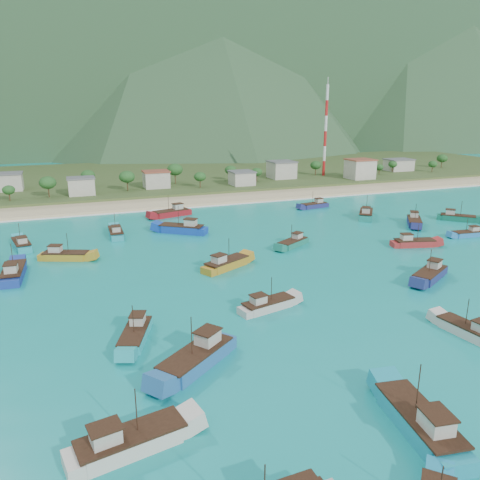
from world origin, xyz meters
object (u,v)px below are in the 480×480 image
object	(u,v)px
boat_19	(430,275)
boat_9	(468,234)
boat_16	(129,443)
boat_24	(14,273)
boat_0	(293,243)
boat_13	(226,265)
boat_27	(136,335)
boat_12	(172,213)
boat_10	(267,306)
boat_28	(414,243)
boat_3	(469,332)
radio_tower	(326,131)
boat_2	(197,359)
boat_7	(182,229)
boat_17	(314,206)
boat_30	(420,424)
boat_6	(366,215)
boat_21	(65,256)
boat_23	(414,222)
boat_18	(457,218)
boat_4	(22,245)
boat_5	(116,233)

from	to	relation	value
boat_19	boat_9	bearing A→B (deg)	-85.39
boat_16	boat_24	xyz separation A→B (m)	(-14.18, 55.36, 0.02)
boat_0	boat_24	xyz separation A→B (m)	(-59.67, -0.01, 0.22)
boat_13	boat_27	world-z (taller)	boat_13
boat_12	boat_10	bearing A→B (deg)	164.59
boat_13	boat_19	xyz separation A→B (m)	(34.30, -19.48, -0.01)
boat_13	boat_28	world-z (taller)	boat_13
boat_3	boat_19	world-z (taller)	boat_19
radio_tower	boat_27	world-z (taller)	radio_tower
boat_2	boat_7	size ratio (longest dim) A/B	1.00
boat_24	boat_17	bearing A→B (deg)	25.58
boat_7	boat_24	distance (m)	43.56
boat_9	boat_16	bearing A→B (deg)	123.13
boat_16	boat_30	size ratio (longest dim) A/B	0.91
boat_6	boat_21	world-z (taller)	boat_6
boat_3	boat_17	bearing A→B (deg)	67.41
boat_19	boat_16	bearing A→B (deg)	84.59
boat_6	boat_16	distance (m)	108.10
boat_3	boat_28	xyz separation A→B (m)	(23.15, 38.91, 0.04)
boat_30	boat_21	bearing A→B (deg)	123.38
boat_0	boat_28	distance (m)	28.28
boat_6	boat_23	bearing A→B (deg)	-20.71
boat_17	boat_13	bearing A→B (deg)	125.64
boat_7	boat_21	bearing A→B (deg)	149.43
boat_17	boat_24	world-z (taller)	boat_24
boat_6	boat_23	size ratio (longest dim) A/B	1.07
boat_7	boat_24	world-z (taller)	boat_7
boat_18	boat_27	distance (m)	105.08
boat_9	boat_3	bearing A→B (deg)	139.91
boat_23	boat_24	xyz separation A→B (m)	(-100.52, -6.63, 0.09)
boat_9	boat_17	world-z (taller)	boat_17
boat_9	boat_21	world-z (taller)	boat_21
boat_19	boat_23	bearing A→B (deg)	-66.08
boat_18	boat_23	xyz separation A→B (m)	(-14.89, 0.36, 0.06)
boat_2	boat_19	distance (m)	51.75
boat_3	boat_21	bearing A→B (deg)	125.41
boat_28	boat_30	xyz separation A→B (m)	(-44.11, -52.88, 0.27)
boat_7	boat_13	size ratio (longest dim) A/B	1.09
boat_9	boat_24	world-z (taller)	boat_24
boat_3	boat_4	size ratio (longest dim) A/B	0.95
boat_7	boat_10	world-z (taller)	boat_7
boat_2	boat_10	bearing A→B (deg)	-88.21
boat_16	boat_3	bearing A→B (deg)	86.61
boat_17	boat_24	bearing A→B (deg)	103.80
boat_5	boat_13	bearing A→B (deg)	-59.82
boat_18	boat_21	xyz separation A→B (m)	(-106.06, 2.02, 0.02)
boat_2	boat_17	xyz separation A→B (m)	(61.33, 79.12, -0.32)
radio_tower	boat_28	distance (m)	107.28
boat_5	boat_6	world-z (taller)	boat_6
boat_3	boat_9	bearing A→B (deg)	36.71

